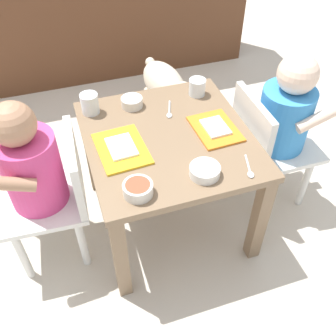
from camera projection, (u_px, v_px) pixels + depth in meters
The scene contains 14 objects.
ground_plane at pixel (168, 216), 1.58m from camera, with size 7.00×7.00×0.00m, color beige.
dining_table at pixel (168, 152), 1.33m from camera, with size 0.54×0.58×0.42m.
seated_child_left at pixel (36, 171), 1.20m from camera, with size 0.30×0.30×0.65m.
seated_child_right at pixel (282, 117), 1.40m from camera, with size 0.28×0.28×0.64m.
dog at pixel (166, 85), 1.91m from camera, with size 0.22×0.43×0.30m.
food_tray_left at pixel (122, 148), 1.23m from camera, with size 0.16×0.21×0.02m.
food_tray_right at pixel (215, 128), 1.30m from camera, with size 0.14×0.19×0.02m.
water_cup_left at pixel (197, 88), 1.44m from camera, with size 0.06×0.06×0.06m.
water_cup_right at pixel (90, 105), 1.36m from camera, with size 0.06×0.06×0.07m.
veggie_bowl_far at pixel (132, 102), 1.39m from camera, with size 0.08×0.08×0.03m.
veggie_bowl_near at pixel (205, 171), 1.14m from camera, with size 0.09×0.09×0.03m.
cereal_bowl_left_side at pixel (138, 189), 1.09m from camera, with size 0.09×0.09×0.04m.
spoon_by_left_tray at pixel (169, 111), 1.38m from camera, with size 0.05×0.10×0.01m.
spoon_by_right_tray at pixel (249, 169), 1.17m from camera, with size 0.04×0.10×0.01m.
Camera 1 is at (-0.31, -0.94, 1.24)m, focal length 41.64 mm.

